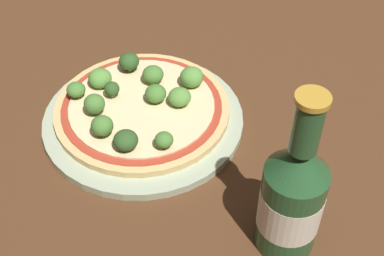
% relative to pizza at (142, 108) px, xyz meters
% --- Properties ---
extents(ground_plane, '(3.00, 3.00, 0.00)m').
position_rel_pizza_xyz_m(ground_plane, '(-0.01, 0.01, -0.02)').
color(ground_plane, '#4C2D19').
extents(plate, '(0.29, 0.29, 0.01)m').
position_rel_pizza_xyz_m(plate, '(0.01, -0.01, -0.01)').
color(plate, '#A3B293').
rests_on(plate, ground_plane).
extents(pizza, '(0.25, 0.25, 0.01)m').
position_rel_pizza_xyz_m(pizza, '(0.00, 0.00, 0.00)').
color(pizza, tan).
rests_on(pizza, plate).
extents(broccoli_floret_0, '(0.03, 0.03, 0.03)m').
position_rel_pizza_xyz_m(broccoli_floret_0, '(-0.02, -0.08, 0.02)').
color(broccoli_floret_0, '#6B8E51').
rests_on(broccoli_floret_0, pizza).
extents(broccoli_floret_1, '(0.03, 0.03, 0.03)m').
position_rel_pizza_xyz_m(broccoli_floret_1, '(-0.06, 0.06, 0.02)').
color(broccoli_floret_1, '#6B8E51').
rests_on(broccoli_floret_1, pizza).
extents(broccoli_floret_2, '(0.03, 0.03, 0.03)m').
position_rel_pizza_xyz_m(broccoli_floret_2, '(0.04, 0.07, 0.02)').
color(broccoli_floret_2, '#6B8E51').
rests_on(broccoli_floret_2, pizza).
extents(broccoli_floret_3, '(0.03, 0.03, 0.03)m').
position_rel_pizza_xyz_m(broccoli_floret_3, '(0.03, -0.08, 0.02)').
color(broccoli_floret_3, '#6B8E51').
rests_on(broccoli_floret_3, pizza).
extents(broccoli_floret_4, '(0.03, 0.03, 0.02)m').
position_rel_pizza_xyz_m(broccoli_floret_4, '(-0.09, -0.03, 0.02)').
color(broccoli_floret_4, '#6B8E51').
rests_on(broccoli_floret_4, pizza).
extents(broccoli_floret_5, '(0.02, 0.02, 0.02)m').
position_rel_pizza_xyz_m(broccoli_floret_5, '(0.07, -0.06, 0.02)').
color(broccoli_floret_5, '#6B8E51').
rests_on(broccoli_floret_5, pizza).
extents(broccoli_floret_6, '(0.03, 0.03, 0.03)m').
position_rel_pizza_xyz_m(broccoli_floret_6, '(-0.01, 0.05, 0.02)').
color(broccoli_floret_6, '#6B8E51').
rests_on(broccoli_floret_6, pizza).
extents(broccoli_floret_7, '(0.02, 0.02, 0.03)m').
position_rel_pizza_xyz_m(broccoli_floret_7, '(-0.05, -0.01, 0.02)').
color(broccoli_floret_7, '#6B8E51').
rests_on(broccoli_floret_7, pizza).
extents(broccoli_floret_8, '(0.03, 0.03, 0.03)m').
position_rel_pizza_xyz_m(broccoli_floret_8, '(0.05, 0.03, 0.02)').
color(broccoli_floret_8, '#6B8E51').
rests_on(broccoli_floret_8, pizza).
extents(broccoli_floret_9, '(0.03, 0.03, 0.03)m').
position_rel_pizza_xyz_m(broccoli_floret_9, '(-0.08, 0.01, 0.02)').
color(broccoli_floret_9, '#6B8E51').
rests_on(broccoli_floret_9, pizza).
extents(broccoli_floret_10, '(0.03, 0.03, 0.03)m').
position_rel_pizza_xyz_m(broccoli_floret_10, '(0.01, 0.02, 0.02)').
color(broccoli_floret_10, '#6B8E51').
rests_on(broccoli_floret_10, pizza).
extents(broccoli_floret_11, '(0.03, 0.03, 0.03)m').
position_rel_pizza_xyz_m(broccoli_floret_11, '(-0.05, -0.05, 0.03)').
color(broccoli_floret_11, '#6B8E51').
rests_on(broccoli_floret_11, pizza).
extents(beer_bottle, '(0.07, 0.07, 0.22)m').
position_rel_pizza_xyz_m(beer_bottle, '(0.26, -0.10, 0.06)').
color(beer_bottle, '#234C28').
rests_on(beer_bottle, ground_plane).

